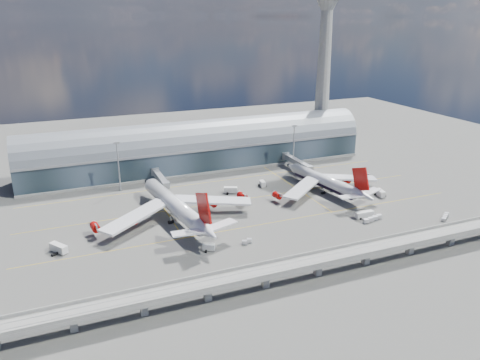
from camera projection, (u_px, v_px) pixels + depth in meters
name	position (u px, v px, depth m)	size (l,w,h in m)	color
ground	(253.00, 216.00, 209.70)	(500.00, 500.00, 0.00)	#474744
taxi_lines	(235.00, 199.00, 228.99)	(200.00, 80.12, 0.01)	gold
terminal	(200.00, 148.00, 274.02)	(200.00, 30.00, 28.00)	#1C282F
control_tower	(324.00, 71.00, 295.57)	(19.00, 19.00, 103.00)	gray
guideway	(318.00, 261.00, 159.94)	(220.00, 8.50, 7.20)	gray
floodlight_mast_left	(118.00, 165.00, 235.26)	(3.00, 0.70, 25.70)	gray
floodlight_mast_right	(294.00, 146.00, 271.14)	(3.00, 0.70, 25.70)	gray
airliner_left	(176.00, 206.00, 202.71)	(72.45, 76.21, 23.23)	white
airliner_right	(326.00, 182.00, 236.81)	(61.13, 63.95, 20.32)	white
jet_bridge_left	(160.00, 177.00, 243.63)	(4.40, 28.00, 7.25)	gray
jet_bridge_right	(296.00, 161.00, 270.46)	(4.40, 32.00, 7.25)	gray
service_truck_0	(59.00, 248.00, 176.60)	(6.65, 8.07, 3.30)	silver
service_truck_1	(209.00, 247.00, 178.13)	(5.02, 3.95, 2.65)	silver
service_truck_2	(364.00, 215.00, 206.84)	(8.44, 2.85, 3.03)	silver
service_truck_3	(380.00, 193.00, 231.98)	(3.67, 6.87, 3.15)	silver
service_truck_4	(262.00, 184.00, 245.29)	(3.12, 5.32, 2.91)	silver
service_truck_5	(231.00, 190.00, 235.88)	(7.11, 5.00, 3.21)	silver
cargo_train_0	(247.00, 242.00, 183.63)	(4.98, 2.98, 1.61)	gray
cargo_train_1	(373.00, 219.00, 203.97)	(11.07, 4.01, 1.83)	gray
cargo_train_2	(445.00, 217.00, 206.34)	(8.30, 6.34, 1.52)	gray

